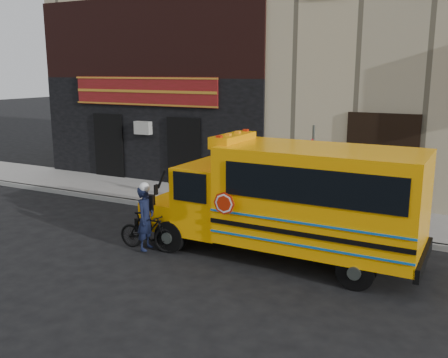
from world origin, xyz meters
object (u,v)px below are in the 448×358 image
at_px(sign_pole, 312,173).
at_px(school_bus, 293,198).
at_px(bicycle, 148,232).
at_px(cyclist, 146,220).

bearing_deg(sign_pole, school_bus, -82.91).
height_order(school_bus, sign_pole, sign_pole).
relative_size(sign_pole, bicycle, 1.83).
bearing_deg(school_bus, cyclist, -161.70).
distance_m(school_bus, cyclist, 3.67).
relative_size(bicycle, cyclist, 1.01).
bearing_deg(sign_pole, bicycle, -131.84).
xyz_separation_m(bicycle, cyclist, (0.00, -0.07, 0.32)).
height_order(sign_pole, bicycle, sign_pole).
bearing_deg(school_bus, sign_pole, 97.09).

